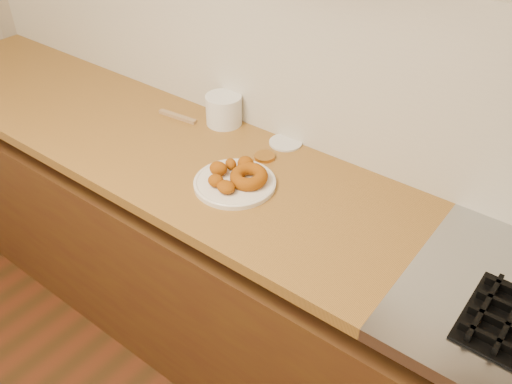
# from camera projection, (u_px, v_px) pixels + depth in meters

# --- Properties ---
(wall_back) EXTENTS (4.00, 0.02, 2.70)m
(wall_back) POSITION_uv_depth(u_px,v_px,m) (330.00, 20.00, 1.63)
(wall_back) COLOR #C1B195
(wall_back) RESTS_ON ground
(base_cabinet) EXTENTS (3.60, 0.60, 0.77)m
(base_cabinet) POSITION_uv_depth(u_px,v_px,m) (265.00, 300.00, 2.01)
(base_cabinet) COLOR #4B2F11
(base_cabinet) RESTS_ON floor
(butcher_block) EXTENTS (2.30, 0.62, 0.04)m
(butcher_block) POSITION_uv_depth(u_px,v_px,m) (128.00, 130.00, 2.03)
(butcher_block) COLOR #9C682C
(butcher_block) RESTS_ON base_cabinet
(backsplash) EXTENTS (3.60, 0.02, 0.60)m
(backsplash) POSITION_uv_depth(u_px,v_px,m) (324.00, 68.00, 1.71)
(backsplash) COLOR beige
(backsplash) RESTS_ON wall_back
(donut_plate) EXTENTS (0.26, 0.26, 0.01)m
(donut_plate) POSITION_uv_depth(u_px,v_px,m) (235.00, 183.00, 1.71)
(donut_plate) COLOR silver
(donut_plate) RESTS_ON butcher_block
(ring_donut) EXTENTS (0.14, 0.14, 0.05)m
(ring_donut) POSITION_uv_depth(u_px,v_px,m) (249.00, 176.00, 1.69)
(ring_donut) COLOR #8B460B
(ring_donut) RESTS_ON donut_plate
(fried_dough_chunks) EXTENTS (0.15, 0.19, 0.05)m
(fried_dough_chunks) POSITION_uv_depth(u_px,v_px,m) (228.00, 173.00, 1.71)
(fried_dough_chunks) COLOR #8B460B
(fried_dough_chunks) RESTS_ON donut_plate
(plastic_tub) EXTENTS (0.15, 0.15, 0.11)m
(plastic_tub) POSITION_uv_depth(u_px,v_px,m) (224.00, 110.00, 2.00)
(plastic_tub) COLOR silver
(plastic_tub) RESTS_ON butcher_block
(tub_lid) EXTENTS (0.15, 0.15, 0.01)m
(tub_lid) POSITION_uv_depth(u_px,v_px,m) (286.00, 143.00, 1.91)
(tub_lid) COLOR silver
(tub_lid) RESTS_ON butcher_block
(brass_jar_lid) EXTENTS (0.09, 0.09, 0.01)m
(brass_jar_lid) POSITION_uv_depth(u_px,v_px,m) (265.00, 157.00, 1.84)
(brass_jar_lid) COLOR #B4782E
(brass_jar_lid) RESTS_ON butcher_block
(wooden_utensil) EXTENTS (0.17, 0.04, 0.01)m
(wooden_utensil) POSITION_uv_depth(u_px,v_px,m) (178.00, 117.00, 2.06)
(wooden_utensil) COLOR #987750
(wooden_utensil) RESTS_ON butcher_block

